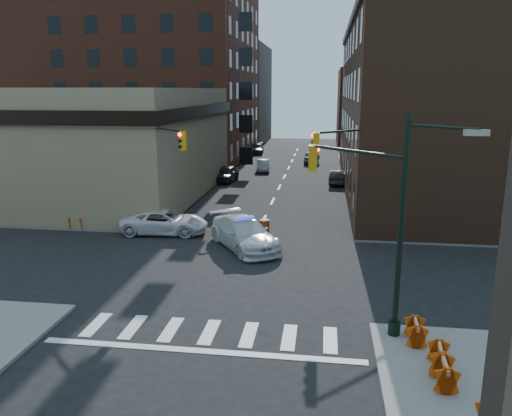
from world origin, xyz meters
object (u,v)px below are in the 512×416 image
(pedestrian_a, at_px, (151,216))
(barrel_bank, at_px, (186,223))
(barrel_road, at_px, (265,228))
(pickup, at_px, (165,222))
(parked_car_wnear, at_px, (226,174))
(barricade_nw_a, at_px, (156,215))
(parked_car_wfar, at_px, (263,165))
(pedestrian_b, at_px, (106,214))
(police_car, at_px, (244,233))
(parked_car_enear, at_px, (339,177))
(barricade_se_a, at_px, (416,332))

(pedestrian_a, xyz_separation_m, barrel_bank, (2.11, 0.64, -0.56))
(barrel_road, bearing_deg, pickup, -178.19)
(pickup, xyz_separation_m, barrel_road, (6.34, 0.20, -0.22))
(parked_car_wnear, distance_m, barricade_nw_a, 16.37)
(parked_car_wfar, xyz_separation_m, barrel_road, (3.19, -25.22, -0.11))
(pickup, height_order, barricade_nw_a, pickup)
(pickup, relative_size, pedestrian_a, 2.95)
(parked_car_wfar, distance_m, barrel_road, 25.42)
(barricade_nw_a, bearing_deg, parked_car_wfar, 79.13)
(pedestrian_a, relative_size, barrel_bank, 1.80)
(pedestrian_a, bearing_deg, pedestrian_b, -155.75)
(police_car, xyz_separation_m, pedestrian_a, (-6.45, 2.46, 0.21))
(parked_car_wnear, xyz_separation_m, barricade_nw_a, (-1.63, -16.29, -0.22))
(parked_car_enear, xyz_separation_m, pedestrian_a, (-12.27, -18.35, 0.40))
(parked_car_wfar, height_order, barrel_road, parked_car_wfar)
(pickup, distance_m, barrel_road, 6.35)
(barrel_bank, bearing_deg, pedestrian_b, -172.91)
(police_car, distance_m, pedestrian_a, 6.90)
(barrel_bank, bearing_deg, parked_car_wnear, 92.73)
(parked_car_enear, relative_size, barrel_bank, 3.96)
(parked_car_enear, height_order, barrel_road, parked_car_enear)
(pickup, bearing_deg, barrel_bank, -57.35)
(pickup, xyz_separation_m, parked_car_wnear, (0.30, 18.49, 0.03))
(pedestrian_b, height_order, barrel_bank, pedestrian_b)
(pedestrian_b, relative_size, barricade_se_a, 1.67)
(parked_car_wnear, relative_size, parked_car_wfar, 1.19)
(barricade_nw_a, bearing_deg, parked_car_enear, 52.37)
(barrel_bank, distance_m, barricade_nw_a, 2.82)
(police_car, bearing_deg, barrel_bank, 110.65)
(pickup, distance_m, barricade_se_a, 18.33)
(police_car, bearing_deg, barricade_se_a, -86.95)
(pedestrian_b, relative_size, barrel_bank, 1.79)
(parked_car_enear, height_order, barricade_nw_a, parked_car_enear)
(pedestrian_a, distance_m, pedestrian_b, 3.02)
(pedestrian_a, xyz_separation_m, barrel_road, (7.32, 0.00, -0.54))
(parked_car_enear, xyz_separation_m, barrel_road, (-4.96, -18.35, -0.14))
(parked_car_enear, bearing_deg, barricade_se_a, 101.13)
(barrel_bank, height_order, barricade_nw_a, barrel_bank)
(barrel_road, distance_m, barricade_nw_a, 7.93)
(police_car, relative_size, barrel_road, 5.60)
(parked_car_enear, bearing_deg, barrel_bank, 67.70)
(barrel_road, bearing_deg, police_car, -109.48)
(parked_car_enear, bearing_deg, parked_car_wnear, 7.85)
(parked_car_wfar, height_order, barrel_bank, parked_car_wfar)
(barricade_se_a, distance_m, barricade_nw_a, 20.82)
(parked_car_wnear, bearing_deg, barricade_se_a, -64.22)
(pickup, xyz_separation_m, pedestrian_a, (-0.97, 0.20, 0.32))
(parked_car_wfar, distance_m, barrel_bank, 24.67)
(pedestrian_b, xyz_separation_m, barricade_nw_a, (2.67, 2.00, -0.50))
(pedestrian_b, height_order, barricade_se_a, pedestrian_b)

